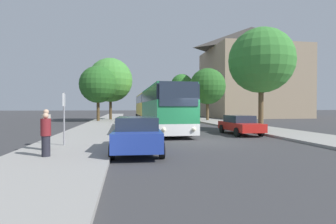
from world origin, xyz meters
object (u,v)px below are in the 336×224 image
at_px(bus_front, 163,108).
at_px(parked_car_right_far, 186,116).
at_px(bus_middle, 148,108).
at_px(pedestrian_waiting_far, 46,129).
at_px(tree_right_near, 182,85).
at_px(parked_car_right_near, 240,124).
at_px(tree_left_far, 98,85).
at_px(parked_car_left_curb, 137,134).
at_px(bus_stop_sign, 64,113).
at_px(tree_right_far, 261,61).
at_px(tree_right_mid, 208,86).
at_px(pedestrian_waiting_near, 46,135).
at_px(tree_left_near, 110,80).

distance_m(bus_front, parked_car_right_far, 14.92).
xyz_separation_m(bus_middle, pedestrian_waiting_far, (-6.23, -22.49, -0.87)).
bearing_deg(bus_middle, tree_right_near, 61.87).
distance_m(parked_car_right_near, tree_left_far, 22.12).
distance_m(parked_car_left_curb, bus_stop_sign, 3.97).
bearing_deg(bus_middle, pedestrian_waiting_far, -106.26).
bearing_deg(parked_car_right_near, tree_right_far, -145.91).
height_order(parked_car_right_near, tree_right_mid, tree_right_mid).
xyz_separation_m(bus_stop_sign, pedestrian_waiting_near, (0.00, -2.90, -0.76)).
bearing_deg(parked_car_left_curb, bus_front, 77.95).
height_order(bus_middle, parked_car_left_curb, bus_middle).
bearing_deg(tree_left_near, parked_car_right_far, -26.32).
distance_m(parked_car_right_far, tree_left_far, 12.57).
distance_m(tree_left_far, tree_right_mid, 15.03).
bearing_deg(bus_middle, tree_right_far, -63.01).
distance_m(bus_middle, tree_right_near, 17.60).
bearing_deg(tree_left_far, parked_car_right_near, -57.30).
distance_m(bus_front, tree_right_near, 30.07).
bearing_deg(parked_car_left_curb, pedestrian_waiting_near, -160.22).
distance_m(parked_car_left_curb, parked_car_right_near, 10.01).
bearing_deg(parked_car_right_far, tree_right_near, -103.39).
height_order(parked_car_right_far, tree_right_far, tree_right_far).
xyz_separation_m(tree_left_near, tree_right_mid, (13.60, -4.28, -1.08)).
height_order(parked_car_right_far, tree_left_near, tree_left_near).
relative_size(parked_car_right_near, tree_left_far, 0.61).
height_order(parked_car_left_curb, bus_stop_sign, bus_stop_sign).
bearing_deg(tree_right_mid, tree_left_far, 177.96).
bearing_deg(tree_left_far, pedestrian_waiting_far, -89.32).
bearing_deg(pedestrian_waiting_near, parked_car_right_far, -58.51).
xyz_separation_m(pedestrian_waiting_far, tree_left_near, (1.13, 27.98, 4.96)).
distance_m(pedestrian_waiting_near, tree_left_far, 26.12).
relative_size(bus_middle, tree_left_far, 1.54).
height_order(parked_car_right_far, tree_left_far, tree_left_far).
bearing_deg(tree_left_far, bus_middle, -15.05).
distance_m(tree_left_near, tree_right_near, 16.15).
height_order(parked_car_left_curb, tree_right_mid, tree_right_mid).
height_order(parked_car_right_far, bus_stop_sign, bus_stop_sign).
distance_m(tree_left_far, tree_right_far, 21.88).
distance_m(bus_middle, tree_left_near, 8.54).
xyz_separation_m(parked_car_right_far, tree_right_near, (2.61, 14.78, 5.44)).
distance_m(parked_car_right_near, pedestrian_waiting_near, 13.34).
bearing_deg(bus_stop_sign, tree_right_far, 25.07).
relative_size(bus_middle, tree_right_far, 1.39).
xyz_separation_m(bus_front, pedestrian_waiting_far, (-6.31, -8.91, -0.84)).
distance_m(parked_car_right_far, tree_left_near, 12.66).
xyz_separation_m(parked_car_right_far, tree_left_far, (-11.75, 1.37, 4.25)).
bearing_deg(tree_left_far, parked_car_left_curb, -80.59).
bearing_deg(tree_left_far, parked_car_right_far, -6.64).
xyz_separation_m(parked_car_right_near, tree_right_far, (2.58, 1.73, 4.95)).
bearing_deg(bus_middle, tree_left_far, 164.16).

